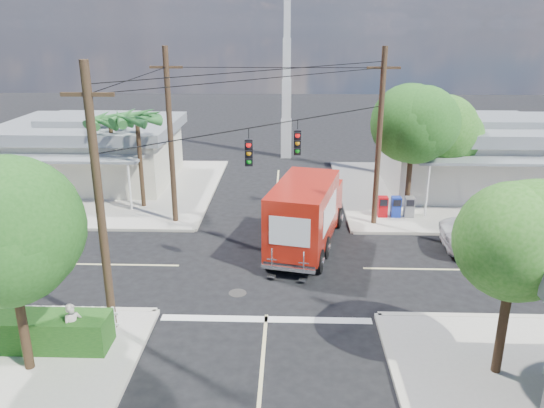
{
  "coord_description": "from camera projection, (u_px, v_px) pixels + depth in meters",
  "views": [
    {
      "loc": [
        0.77,
        -20.8,
        9.96
      ],
      "look_at": [
        0.0,
        2.0,
        2.2
      ],
      "focal_mm": 35.0,
      "sensor_mm": 36.0,
      "label": 1
    }
  ],
  "objects": [
    {
      "name": "delivery_truck",
      "position": [
        307.0,
        213.0,
        24.5
      ],
      "size": [
        3.92,
        7.93,
        3.3
      ],
      "color": "black",
      "rests_on": "ground"
    },
    {
      "name": "tree_sw_front",
      "position": [
        7.0,
        239.0,
        14.61
      ],
      "size": [
        3.88,
        3.78,
        6.03
      ],
      "color": "#422D1C",
      "rests_on": "sidewalk_sw"
    },
    {
      "name": "ground",
      "position": [
        270.0,
        267.0,
        22.92
      ],
      "size": [
        120.0,
        120.0,
        0.0
      ],
      "primitive_type": "plane",
      "color": "black",
      "rests_on": "ground"
    },
    {
      "name": "radio_tower",
      "position": [
        287.0,
        84.0,
        40.01
      ],
      "size": [
        0.8,
        0.8,
        17.0
      ],
      "color": "silver",
      "rests_on": "ground"
    },
    {
      "name": "picket_fence",
      "position": [
        31.0,
        318.0,
        17.65
      ],
      "size": [
        5.94,
        0.06,
        1.0
      ],
      "color": "silver",
      "rests_on": "sidewalk_sw"
    },
    {
      "name": "utility_poles",
      "position": [
        235.0,
        153.0,
        22.98
      ],
      "size": [
        12.0,
        10.68,
        9.0
      ],
      "color": "#473321",
      "rests_on": "ground"
    },
    {
      "name": "building_nw",
      "position": [
        93.0,
        150.0,
        34.38
      ],
      "size": [
        10.8,
        10.2,
        4.3
      ],
      "color": "beige",
      "rests_on": "sidewalk_nw"
    },
    {
      "name": "vending_boxes",
      "position": [
        396.0,
        207.0,
        28.35
      ],
      "size": [
        1.9,
        0.5,
        1.1
      ],
      "color": "#A7070D",
      "rests_on": "sidewalk_ne"
    },
    {
      "name": "tree_ne_back",
      "position": [
        451.0,
        133.0,
        29.73
      ],
      "size": [
        3.77,
        3.66,
        5.82
      ],
      "color": "#422D1C",
      "rests_on": "sidewalk_ne"
    },
    {
      "name": "sidewalk_nw",
      "position": [
        105.0,
        189.0,
        33.53
      ],
      "size": [
        14.12,
        14.12,
        0.14
      ],
      "color": "#ABA59A",
      "rests_on": "ground"
    },
    {
      "name": "palm_nw_front",
      "position": [
        137.0,
        120.0,
        28.63
      ],
      "size": [
        3.01,
        3.08,
        5.59
      ],
      "color": "#422D1C",
      "rests_on": "sidewalk_nw"
    },
    {
      "name": "building_ne",
      "position": [
        477.0,
        153.0,
        33.09
      ],
      "size": [
        11.8,
        10.2,
        4.5
      ],
      "color": "beige",
      "rests_on": "sidewalk_ne"
    },
    {
      "name": "road_markings",
      "position": [
        269.0,
        283.0,
        21.52
      ],
      "size": [
        32.0,
        32.0,
        0.01
      ],
      "color": "beige",
      "rests_on": "ground"
    },
    {
      "name": "tree_se",
      "position": [
        516.0,
        252.0,
        14.54
      ],
      "size": [
        3.67,
        3.54,
        5.62
      ],
      "color": "#422D1C",
      "rests_on": "sidewalk_se"
    },
    {
      "name": "palm_nw_back",
      "position": [
        110.0,
        122.0,
        30.23
      ],
      "size": [
        3.01,
        3.08,
        5.19
      ],
      "color": "#422D1C",
      "rests_on": "sidewalk_nw"
    },
    {
      "name": "tree_ne_front",
      "position": [
        413.0,
        129.0,
        27.55
      ],
      "size": [
        4.21,
        4.14,
        6.66
      ],
      "color": "#422D1C",
      "rests_on": "sidewalk_ne"
    },
    {
      "name": "parked_car",
      "position": [
        510.0,
        237.0,
        23.97
      ],
      "size": [
        6.27,
        3.21,
        1.69
      ],
      "primitive_type": "imported",
      "rotation": [
        0.0,
        0.0,
        1.5
      ],
      "color": "silver",
      "rests_on": "ground"
    },
    {
      "name": "pedestrian",
      "position": [
        74.0,
        328.0,
        16.52
      ],
      "size": [
        0.7,
        0.71,
        1.66
      ],
      "primitive_type": "imported",
      "rotation": [
        0.0,
        0.0,
        0.82
      ],
      "color": "#BDAEA1",
      "rests_on": "sidewalk_sw"
    },
    {
      "name": "hedge_sw",
      "position": [
        13.0,
        331.0,
        16.89
      ],
      "size": [
        6.2,
        1.2,
        1.1
      ],
      "primitive_type": "cube",
      "color": "#164414",
      "rests_on": "sidewalk_sw"
    },
    {
      "name": "sidewalk_ne",
      "position": [
        452.0,
        192.0,
        32.84
      ],
      "size": [
        14.12,
        14.12,
        0.14
      ],
      "color": "#ABA59A",
      "rests_on": "ground"
    }
  ]
}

